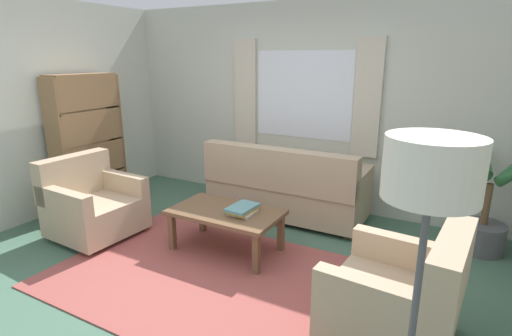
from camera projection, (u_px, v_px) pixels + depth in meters
The scene contains 13 objects.
ground_plane at pixel (206, 276), 3.62m from camera, with size 6.24×6.24×0.00m, color #476B56.
wall_back at pixel (304, 106), 5.17m from camera, with size 5.32×0.12×2.60m, color beige.
wall_left at pixel (10, 114), 4.50m from camera, with size 0.12×4.40×2.60m, color beige.
window_with_curtains at pixel (302, 95), 5.06m from camera, with size 1.98×0.07×1.40m.
area_rug at pixel (206, 275), 3.62m from camera, with size 2.73×1.93×0.01m, color #9E4C47.
couch at pixel (285, 189), 4.86m from camera, with size 1.90×0.82×0.92m.
armchair_left at pixel (92, 205), 4.36m from camera, with size 0.86×0.88×0.88m.
armchair_right at pixel (401, 300), 2.66m from camera, with size 0.89×0.90×0.88m.
coffee_table at pixel (226, 216), 3.99m from camera, with size 1.10×0.64×0.44m.
book_stack_on_table at pixel (243, 209), 3.90m from camera, with size 0.25×0.34×0.07m.
potted_plant at pixel (487, 206), 3.97m from camera, with size 1.19×1.11×1.19m.
bookshelf at pixel (90, 140), 5.12m from camera, with size 0.30×0.94×1.72m.
standing_lamp at pixel (428, 202), 1.50m from camera, with size 0.36×0.36×1.65m.
Camera 1 is at (1.95, -2.60, 1.93)m, focal length 27.88 mm.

